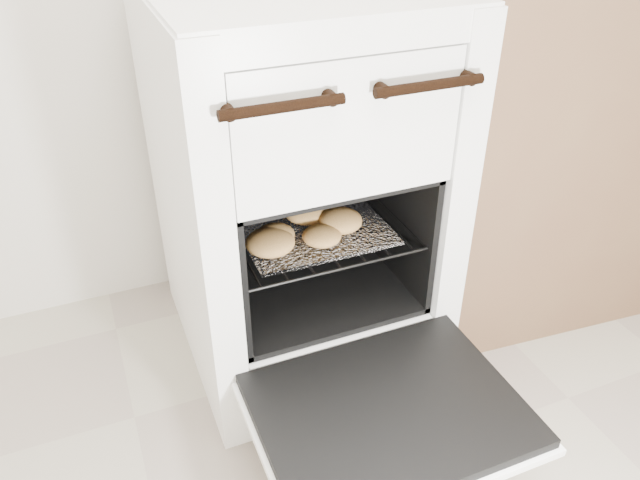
% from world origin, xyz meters
% --- Properties ---
extents(stove, '(0.59, 0.66, 0.91)m').
position_xyz_m(stove, '(0.14, 1.17, 0.45)').
color(stove, white).
rests_on(stove, ground).
extents(oven_door, '(0.53, 0.42, 0.04)m').
position_xyz_m(oven_door, '(0.14, 0.67, 0.20)').
color(oven_door, black).
rests_on(oven_door, stove).
extents(oven_rack, '(0.43, 0.42, 0.01)m').
position_xyz_m(oven_rack, '(0.14, 1.10, 0.39)').
color(oven_rack, black).
rests_on(oven_rack, stove).
extents(foil_sheet, '(0.34, 0.30, 0.01)m').
position_xyz_m(foil_sheet, '(0.14, 1.08, 0.40)').
color(foil_sheet, white).
rests_on(foil_sheet, oven_rack).
extents(baked_rolls, '(0.30, 0.22, 0.05)m').
position_xyz_m(baked_rolls, '(0.11, 1.05, 0.43)').
color(baked_rolls, '#DEA559').
rests_on(baked_rolls, foil_sheet).
extents(counter, '(1.03, 0.73, 0.99)m').
position_xyz_m(counter, '(0.96, 1.21, 0.49)').
color(counter, brown).
rests_on(counter, ground).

